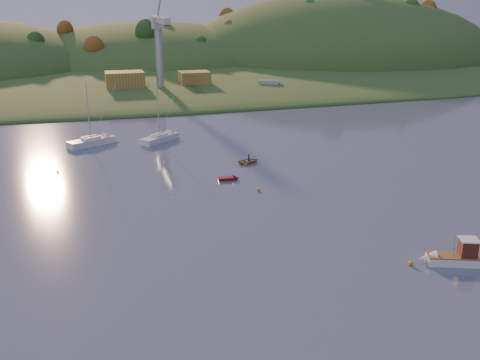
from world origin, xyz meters
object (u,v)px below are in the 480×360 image
object	(u,v)px
fishing_boat	(449,256)
canoe	(249,161)
sailboat_near	(159,138)
sailboat_far	(91,141)
red_tender	(231,178)

from	to	relation	value
fishing_boat	canoe	distance (m)	42.93
canoe	fishing_boat	bearing A→B (deg)	-175.94
sailboat_near	sailboat_far	xyz separation A→B (m)	(-13.24, 1.01, 0.03)
canoe	red_tender	size ratio (longest dim) A/B	1.10
fishing_boat	sailboat_near	bearing A→B (deg)	-49.16
fishing_boat	sailboat_far	world-z (taller)	sailboat_far
sailboat_far	canoe	size ratio (longest dim) A/B	3.42
fishing_boat	red_tender	world-z (taller)	fishing_boat
sailboat_near	sailboat_far	bearing A→B (deg)	135.88
sailboat_near	fishing_boat	bearing A→B (deg)	-109.70
canoe	red_tender	bearing A→B (deg)	137.50
fishing_boat	sailboat_near	distance (m)	65.11
sailboat_near	canoe	world-z (taller)	sailboat_near
sailboat_far	fishing_boat	bearing A→B (deg)	-88.93
sailboat_far	red_tender	distance (m)	35.09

